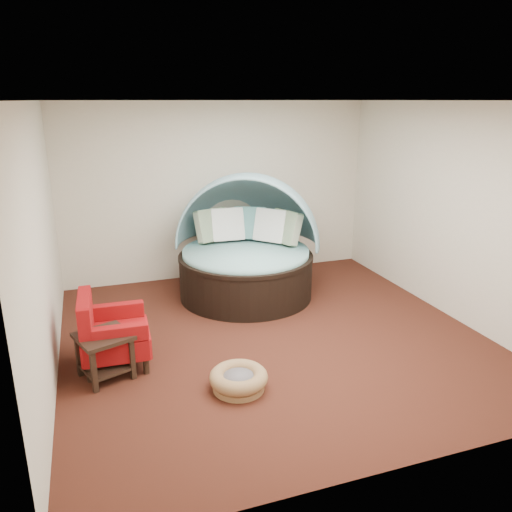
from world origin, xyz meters
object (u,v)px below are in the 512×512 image
object	(u,v)px
red_armchair	(110,333)
side_table	(105,350)
canopy_daybed	(247,240)
pet_basket	(239,379)

from	to	relation	value
red_armchair	side_table	size ratio (longest dim) A/B	1.28
canopy_daybed	side_table	world-z (taller)	canopy_daybed
canopy_daybed	pet_basket	world-z (taller)	canopy_daybed
pet_basket	side_table	world-z (taller)	side_table
canopy_daybed	side_table	bearing A→B (deg)	-114.86
pet_basket	side_table	size ratio (longest dim) A/B	1.00
red_armchair	side_table	bearing A→B (deg)	-105.29
canopy_daybed	red_armchair	xyz separation A→B (m)	(-2.07, -1.58, -0.45)
pet_basket	side_table	xyz separation A→B (m)	(-1.25, 0.67, 0.21)
pet_basket	red_armchair	world-z (taller)	red_armchair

